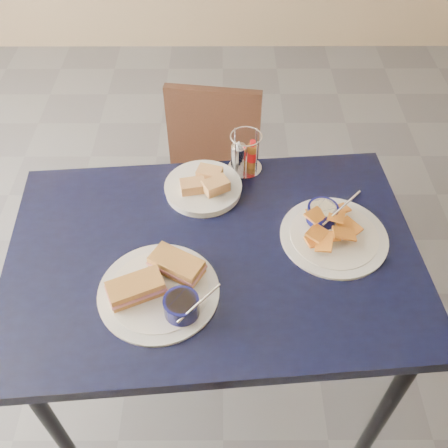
{
  "coord_description": "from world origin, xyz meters",
  "views": [
    {
      "loc": [
        0.0,
        -0.93,
        1.83
      ],
      "look_at": [
        0.0,
        -0.01,
        0.82
      ],
      "focal_mm": 40.0,
      "sensor_mm": 36.0,
      "label": 1
    }
  ],
  "objects_px": {
    "chair_far": "(208,172)",
    "dining_table": "(214,267)",
    "plantain_plate": "(330,229)",
    "sandwich_plate": "(162,287)",
    "bread_basket": "(204,187)",
    "condiment_caddy": "(244,155)"
  },
  "relations": [
    {
      "from": "chair_far",
      "to": "dining_table",
      "type": "bearing_deg",
      "value": -87.1
    },
    {
      "from": "plantain_plate",
      "to": "dining_table",
      "type": "bearing_deg",
      "value": -168.31
    },
    {
      "from": "chair_far",
      "to": "sandwich_plate",
      "type": "relative_size",
      "value": 2.46
    },
    {
      "from": "bread_basket",
      "to": "plantain_plate",
      "type": "bearing_deg",
      "value": -25.36
    },
    {
      "from": "dining_table",
      "to": "plantain_plate",
      "type": "bearing_deg",
      "value": 11.69
    },
    {
      "from": "dining_table",
      "to": "chair_far",
      "type": "xyz_separation_m",
      "value": [
        -0.03,
        0.66,
        -0.22
      ]
    },
    {
      "from": "sandwich_plate",
      "to": "bread_basket",
      "type": "bearing_deg",
      "value": 75.28
    },
    {
      "from": "sandwich_plate",
      "to": "condiment_caddy",
      "type": "relative_size",
      "value": 2.38
    },
    {
      "from": "chair_far",
      "to": "plantain_plate",
      "type": "xyz_separation_m",
      "value": [
        0.37,
        -0.59,
        0.31
      ]
    },
    {
      "from": "dining_table",
      "to": "sandwich_plate",
      "type": "bearing_deg",
      "value": -133.66
    },
    {
      "from": "plantain_plate",
      "to": "bread_basket",
      "type": "bearing_deg",
      "value": 154.64
    },
    {
      "from": "plantain_plate",
      "to": "sandwich_plate",
      "type": "bearing_deg",
      "value": -156.05
    },
    {
      "from": "dining_table",
      "to": "condiment_caddy",
      "type": "relative_size",
      "value": 8.89
    },
    {
      "from": "sandwich_plate",
      "to": "plantain_plate",
      "type": "xyz_separation_m",
      "value": [
        0.47,
        0.21,
        -0.0
      ]
    },
    {
      "from": "chair_far",
      "to": "sandwich_plate",
      "type": "xyz_separation_m",
      "value": [
        -0.1,
        -0.8,
        0.32
      ]
    },
    {
      "from": "dining_table",
      "to": "plantain_plate",
      "type": "height_order",
      "value": "plantain_plate"
    },
    {
      "from": "plantain_plate",
      "to": "condiment_caddy",
      "type": "relative_size",
      "value": 2.26
    },
    {
      "from": "sandwich_plate",
      "to": "bread_basket",
      "type": "height_order",
      "value": "sandwich_plate"
    },
    {
      "from": "condiment_caddy",
      "to": "chair_far",
      "type": "bearing_deg",
      "value": 112.37
    },
    {
      "from": "bread_basket",
      "to": "condiment_caddy",
      "type": "height_order",
      "value": "condiment_caddy"
    },
    {
      "from": "plantain_plate",
      "to": "bread_basket",
      "type": "height_order",
      "value": "plantain_plate"
    },
    {
      "from": "sandwich_plate",
      "to": "plantain_plate",
      "type": "relative_size",
      "value": 1.05
    }
  ]
}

